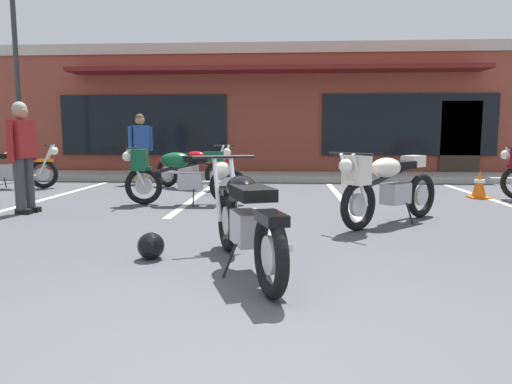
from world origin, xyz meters
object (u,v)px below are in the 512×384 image
Objects in this scene: motorcycle_orange_scrambler at (9,168)px; parking_lot_lamp_post at (13,53)px; motorcycle_red_sportbike at (192,168)px; helmet_on_pavement at (151,246)px; person_by_back_row at (141,144)px; motorcycle_foreground_classic at (245,218)px; traffic_cone at (479,184)px; motorcycle_black_cruiser at (179,174)px; person_in_black_shirt at (22,150)px; motorcycle_green_cafe_racer at (387,185)px.

motorcycle_orange_scrambler is 3.06m from parking_lot_lamp_post.
motorcycle_red_sportbike is 7.27× the size of helmet_on_pavement.
person_by_back_row is 6.44× the size of helmet_on_pavement.
motorcycle_foreground_classic is 8.12m from motorcycle_orange_scrambler.
motorcycle_red_sportbike is at bearing 168.52° from traffic_cone.
motorcycle_black_cruiser is at bearing -84.19° from motorcycle_red_sportbike.
parking_lot_lamp_post reaches higher than motorcycle_foreground_classic.
parking_lot_lamp_post is at bearing 167.32° from traffic_cone.
person_in_black_shirt is 3.16× the size of traffic_cone.
motorcycle_foreground_classic and motorcycle_red_sportbike have the same top height.
motorcycle_black_cruiser is 4.69m from motorcycle_orange_scrambler.
person_in_black_shirt reaches higher than motorcycle_orange_scrambler.
person_by_back_row is at bearing 113.76° from motorcycle_foreground_classic.
helmet_on_pavement is at bearing -52.57° from parking_lot_lamp_post.
traffic_cone is (5.66, -1.15, -0.20)m from motorcycle_red_sportbike.
parking_lot_lamp_post reaches higher than motorcycle_black_cruiser.
motorcycle_green_cafe_racer reaches higher than traffic_cone.
helmet_on_pavement is at bearing -81.65° from motorcycle_black_cruiser.
motorcycle_black_cruiser is 1.26× the size of person_in_black_shirt.
motorcycle_orange_scrambler is 3.94× the size of traffic_cone.
motorcycle_foreground_classic is 2.78m from motorcycle_green_cafe_racer.
person_in_black_shirt is (-2.14, -0.99, 0.42)m from motorcycle_black_cruiser.
motorcycle_orange_scrambler is 1.25× the size of person_by_back_row.
motorcycle_black_cruiser and motorcycle_green_cafe_racer have the same top height.
motorcycle_black_cruiser is at bearing 110.94° from motorcycle_foreground_classic.
motorcycle_foreground_classic is at bearing -66.24° from person_by_back_row.
motorcycle_green_cafe_racer is 0.80× the size of motorcycle_orange_scrambler.
motorcycle_green_cafe_racer is 8.20m from motorcycle_orange_scrambler.
motorcycle_green_cafe_racer is at bearing 35.82° from helmet_on_pavement.
motorcycle_orange_scrambler reaches higher than traffic_cone.
motorcycle_orange_scrambler is 1.25× the size of person_in_black_shirt.
motorcycle_foreground_classic is 4.57m from person_in_black_shirt.
person_by_back_row reaches higher than motorcycle_red_sportbike.
traffic_cone is (7.10, -2.17, -0.69)m from person_by_back_row.
motorcycle_black_cruiser is 3.52m from motorcycle_green_cafe_racer.
person_in_black_shirt is at bearing -59.21° from parking_lot_lamp_post.
person_by_back_row is at bearing 144.74° from motorcycle_red_sportbike.
person_by_back_row is at bearing 163.02° from traffic_cone.
parking_lot_lamp_post is at bearing 147.69° from motorcycle_green_cafe_racer.
motorcycle_orange_scrambler is 3.71m from person_in_black_shirt.
motorcycle_green_cafe_racer is at bearing 52.30° from motorcycle_foreground_classic.
helmet_on_pavement is at bearing -144.18° from motorcycle_green_cafe_racer.
traffic_cone is (4.92, 4.61, 0.13)m from helmet_on_pavement.
traffic_cone is at bearing -12.68° from parking_lot_lamp_post.
helmet_on_pavement is at bearing -49.43° from motorcycle_orange_scrambler.
motorcycle_orange_scrambler is at bearing -68.00° from parking_lot_lamp_post.
parking_lot_lamp_post reaches higher than person_by_back_row.
motorcycle_black_cruiser is at bearing -35.69° from parking_lot_lamp_post.
motorcycle_red_sportbike is 5.40m from parking_lot_lamp_post.
helmet_on_pavement is at bearing -82.65° from motorcycle_red_sportbike.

